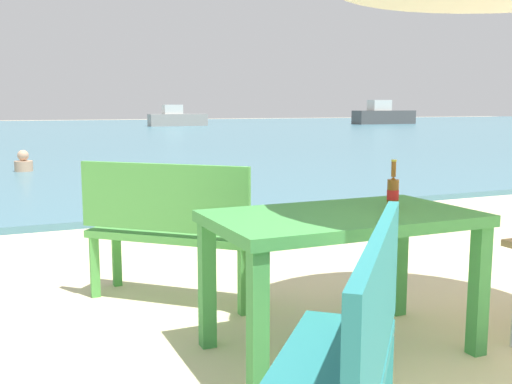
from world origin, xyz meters
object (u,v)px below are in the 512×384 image
Objects in this scene: swimmer_person at (23,163)px; boat_ferry at (383,115)px; bench_green_left at (170,224)px; bench_teal_center at (346,361)px; beer_bottle_amber at (393,190)px; picnic_table_green at (342,233)px; boat_sailboat at (177,118)px.

swimmer_person is 0.09× the size of boat_ferry.
boat_ferry is (24.58, 31.69, 0.15)m from bench_green_left.
beer_bottle_amber is at bearing 48.62° from bench_teal_center.
picnic_table_green is at bearing -83.10° from swimmer_person.
swimmer_person is at bearing 92.37° from bench_teal_center.
bench_teal_center is 2.79× the size of swimmer_person.
boat_ferry is (25.12, 23.26, 0.45)m from swimmer_person.
bench_green_left is 0.24× the size of boat_ferry.
swimmer_person is at bearing -137.20° from boat_ferry.
bench_green_left is at bearing -106.40° from boat_sailboat.
boat_sailboat is at bearing 74.48° from bench_teal_center.
bench_teal_center reaches higher than swimmer_person.
bench_teal_center is at bearing -121.42° from picnic_table_green.
boat_ferry is at bearing 54.25° from beer_bottle_amber.
boat_ferry is (14.78, -1.63, 0.12)m from boat_sailboat.
picnic_table_green is 0.41m from beer_bottle_amber.
bench_teal_center is 2.32m from bench_green_left.
boat_sailboat reaches higher than beer_bottle_amber.
bench_teal_center is at bearing -125.96° from boat_ferry.
picnic_table_green is at bearing -104.92° from boat_sailboat.
swimmer_person is (-0.54, 8.43, -0.30)m from bench_green_left.
beer_bottle_amber is 0.65× the size of swimmer_person.
picnic_table_green is at bearing 58.58° from bench_teal_center.
boat_sailboat reaches higher than bench_teal_center.
boat_ferry is (24.68, 34.01, 0.15)m from bench_teal_center.
picnic_table_green is 40.65m from boat_ferry.
bench_green_left is 2.74× the size of swimmer_person.
boat_ferry reaches higher than bench_teal_center.
swimmer_person is 34.24m from boat_ferry.
bench_teal_center is 0.31× the size of boat_sailboat.
swimmer_person is (-1.16, 9.58, -0.41)m from picnic_table_green.
bench_teal_center reaches higher than picnic_table_green.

